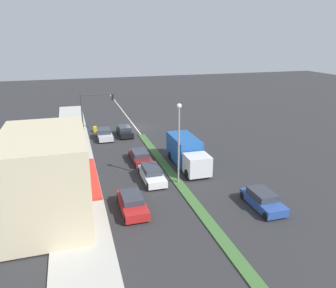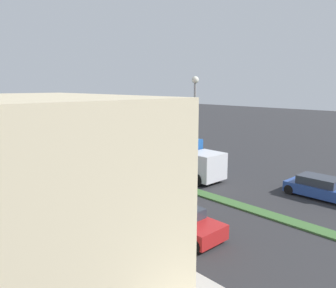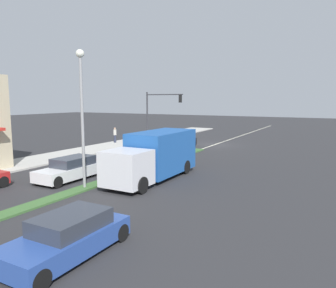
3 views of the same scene
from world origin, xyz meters
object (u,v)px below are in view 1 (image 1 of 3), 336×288
hatchback_red (132,203)px  warning_aframe_sign (95,129)px  traffic_signal_main (92,106)px  coupe_blue (263,200)px  pedestrian (64,135)px  sedan_silver (105,134)px  van_white (152,174)px  suv_black (125,131)px  delivery_truck (187,152)px  sedan_maroon (140,157)px  street_lamp (179,134)px

hatchback_red → warning_aframe_sign: bearing=-87.7°
traffic_signal_main → coupe_blue: traffic_signal_main is taller
pedestrian → sedan_silver: bearing=178.4°
van_white → sedan_silver: 14.64m
coupe_blue → sedan_silver: sedan_silver is taller
warning_aframe_sign → coupe_blue: coupe_blue is taller
warning_aframe_sign → hatchback_red: (-0.93, 22.95, 0.20)m
traffic_signal_main → suv_black: traffic_signal_main is taller
pedestrian → warning_aframe_sign: pedestrian is taller
delivery_truck → suv_black: bearing=-70.6°
sedan_silver → sedan_maroon: sedan_silver is taller
delivery_truck → pedestrian: bearing=-44.1°
warning_aframe_sign → sedan_maroon: 13.44m
street_lamp → suv_black: street_lamp is taller
van_white → sedan_silver: size_ratio=1.17×
suv_black → hatchback_red: size_ratio=0.93×
street_lamp → delivery_truck: (-2.20, -3.86, -3.31)m
warning_aframe_sign → van_white: size_ratio=0.18×
hatchback_red → coupe_blue: bearing=166.3°
warning_aframe_sign → traffic_signal_main: bearing=75.5°
traffic_signal_main → van_white: bearing=102.8°
delivery_truck → coupe_blue: size_ratio=1.77×
hatchback_red → sedan_silver: (0.00, -19.31, 0.03)m
traffic_signal_main → suv_black: bearing=151.7°
pedestrian → warning_aframe_sign: (-4.17, -3.50, -0.58)m
delivery_truck → coupe_blue: delivery_truck is taller
warning_aframe_sign → coupe_blue: (-10.93, 25.40, 0.20)m
hatchback_red → sedan_silver: 19.31m
warning_aframe_sign → suv_black: (-3.73, 2.88, 0.21)m
delivery_truck → sedan_maroon: bearing=-29.5°
sedan_silver → hatchback_red: bearing=90.0°
sedan_silver → sedan_maroon: 9.68m
pedestrian → hatchback_red: (-5.09, 19.45, -0.37)m
street_lamp → sedan_maroon: size_ratio=1.70×
warning_aframe_sign → pedestrian: bearing=40.0°
hatchback_red → sedan_maroon: bearing=-105.6°
suv_black → van_white: bearing=90.0°
suv_black → van_white: 15.13m
pedestrian → van_white: bearing=118.5°
pedestrian → coupe_blue: pedestrian is taller
suv_black → sedan_maroon: suv_black is taller
traffic_signal_main → coupe_blue: bearing=114.3°
coupe_blue → hatchback_red: bearing=-13.7°
warning_aframe_sign → hatchback_red: size_ratio=0.19×
street_lamp → sedan_maroon: 7.93m
delivery_truck → sedan_maroon: delivery_truck is taller
delivery_truck → suv_black: (4.40, -12.52, -0.83)m
van_white → sedan_maroon: 5.10m
warning_aframe_sign → sedan_maroon: (-3.73, 12.91, 0.14)m
warning_aframe_sign → van_white: van_white is taller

